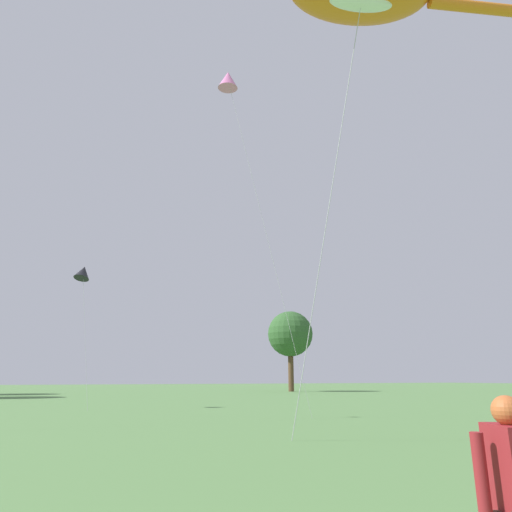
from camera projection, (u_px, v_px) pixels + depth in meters
The scene contains 3 objects.
small_kite_box_yellow at pixel (83, 273), 30.13m from camera, with size 1.74×3.07×9.30m.
small_kite_bird_shape at pixel (228, 80), 26.29m from camera, with size 4.69×2.51×19.32m.
tree_shrub_far at pixel (290, 334), 66.36m from camera, with size 6.62×6.62×11.52m.
Camera 1 is at (-6.06, -0.14, 1.85)m, focal length 31.45 mm.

